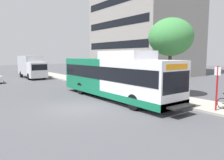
{
  "coord_description": "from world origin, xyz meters",
  "views": [
    {
      "loc": [
        -6.02,
        -11.94,
        3.35
      ],
      "look_at": [
        2.88,
        0.06,
        1.6
      ],
      "focal_mm": 34.07,
      "sensor_mm": 36.0,
      "label": 1
    }
  ],
  "objects": [
    {
      "name": "transit_bus",
      "position": [
        3.77,
        0.98,
        1.7
      ],
      "size": [
        2.58,
        12.25,
        3.65
      ],
      "color": "white",
      "rests_on": "ground"
    },
    {
      "name": "street_tree_near_stop",
      "position": [
        7.96,
        -0.94,
        4.77
      ],
      "size": [
        3.52,
        3.52,
        6.14
      ],
      "color": "#4C3823",
      "rests_on": "sidewalk_curb"
    },
    {
      "name": "bus_stop_sign_pole",
      "position": [
        6.07,
        -5.82,
        1.65
      ],
      "size": [
        0.1,
        0.36,
        2.6
      ],
      "color": "red",
      "rests_on": "sidewalk_curb"
    },
    {
      "name": "lattice_comm_tower",
      "position": [
        23.59,
        27.76,
        10.33
      ],
      "size": [
        1.1,
        1.1,
        30.89
      ],
      "color": "#B7B7BC",
      "rests_on": "ground"
    },
    {
      "name": "box_truck_background",
      "position": [
        3.05,
        20.07,
        1.74
      ],
      "size": [
        2.32,
        7.01,
        3.25
      ],
      "color": "silver",
      "rests_on": "ground"
    },
    {
      "name": "ground_plane",
      "position": [
        0.0,
        8.0,
        0.0
      ],
      "size": [
        120.0,
        120.0,
        0.0
      ],
      "primitive_type": "plane",
      "color": "#4C4C51"
    },
    {
      "name": "sidewalk_curb",
      "position": [
        7.0,
        6.0,
        0.07
      ],
      "size": [
        3.0,
        56.0,
        0.14
      ],
      "primitive_type": "cube",
      "color": "#A8A399",
      "rests_on": "ground"
    }
  ]
}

